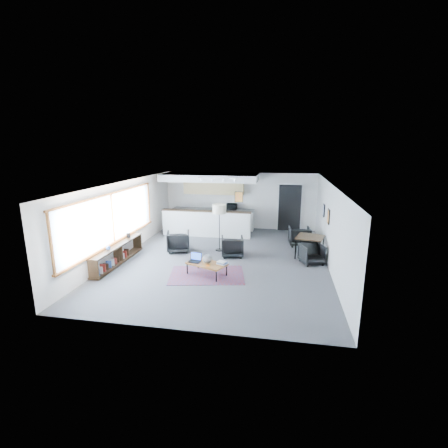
% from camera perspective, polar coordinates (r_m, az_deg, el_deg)
% --- Properties ---
extents(room, '(7.02, 9.02, 2.62)m').
position_cam_1_polar(room, '(10.85, -0.39, 0.30)').
color(room, '#48484B').
rests_on(room, ground).
extents(window, '(0.10, 5.95, 1.66)m').
position_cam_1_polar(window, '(11.16, -19.04, 0.75)').
color(window, '#8CBFFF').
rests_on(window, room).
extents(console, '(0.35, 3.00, 0.80)m').
position_cam_1_polar(console, '(11.25, -18.24, -5.06)').
color(console, black).
rests_on(console, floor).
extents(kitchenette, '(4.20, 1.96, 2.60)m').
position_cam_1_polar(kitchenette, '(14.63, -2.31, 4.07)').
color(kitchenette, white).
rests_on(kitchenette, floor).
extents(doorway, '(1.10, 0.12, 2.15)m').
position_cam_1_polar(doorway, '(15.04, 11.45, 2.90)').
color(doorway, black).
rests_on(doorway, room).
extents(track_light, '(1.60, 0.07, 0.15)m').
position_cam_1_polar(track_light, '(12.89, -1.16, 7.95)').
color(track_light, silver).
rests_on(track_light, room).
extents(wall_art_lower, '(0.03, 0.38, 0.48)m').
position_cam_1_polar(wall_art_lower, '(11.10, 17.89, 1.27)').
color(wall_art_lower, black).
rests_on(wall_art_lower, room).
extents(wall_art_upper, '(0.03, 0.34, 0.44)m').
position_cam_1_polar(wall_art_upper, '(12.38, 17.13, 2.30)').
color(wall_art_upper, black).
rests_on(wall_art_upper, room).
extents(kilim_rug, '(2.46, 1.90, 0.01)m').
position_cam_1_polar(kilim_rug, '(9.90, -3.03, -8.92)').
color(kilim_rug, '#502A3F').
rests_on(kilim_rug, floor).
extents(coffee_table, '(1.32, 1.04, 0.38)m').
position_cam_1_polar(coffee_table, '(9.77, -3.06, -7.05)').
color(coffee_table, brown).
rests_on(coffee_table, floor).
extents(laptop, '(0.40, 0.35, 0.26)m').
position_cam_1_polar(laptop, '(9.92, -5.05, -6.12)').
color(laptop, black).
rests_on(laptop, coffee_table).
extents(ceramic_pot, '(0.28, 0.28, 0.28)m').
position_cam_1_polar(ceramic_pot, '(9.69, -2.95, -6.18)').
color(ceramic_pot, gray).
rests_on(ceramic_pot, coffee_table).
extents(book_stack, '(0.36, 0.33, 0.09)m').
position_cam_1_polar(book_stack, '(9.66, -0.34, -6.84)').
color(book_stack, silver).
rests_on(book_stack, coffee_table).
extents(coaster, '(0.12, 0.12, 0.01)m').
position_cam_1_polar(coaster, '(9.56, -2.87, -7.33)').
color(coaster, '#E5590C').
rests_on(coaster, coffee_table).
extents(armchair_left, '(0.97, 0.94, 0.82)m').
position_cam_1_polar(armchair_left, '(12.03, -8.04, -2.88)').
color(armchair_left, black).
rests_on(armchair_left, floor).
extents(armchair_right, '(0.87, 0.83, 0.77)m').
position_cam_1_polar(armchair_right, '(11.42, 1.46, -3.78)').
color(armchair_right, black).
rests_on(armchair_right, floor).
extents(floor_lamp, '(0.52, 0.52, 1.74)m').
position_cam_1_polar(floor_lamp, '(11.74, -0.83, 2.37)').
color(floor_lamp, black).
rests_on(floor_lamp, floor).
extents(dining_table, '(1.09, 1.09, 0.75)m').
position_cam_1_polar(dining_table, '(11.59, 14.90, -2.44)').
color(dining_table, black).
rests_on(dining_table, floor).
extents(dining_chair_near, '(0.76, 0.74, 0.62)m').
position_cam_1_polar(dining_chair_near, '(11.10, 15.20, -5.21)').
color(dining_chair_near, black).
rests_on(dining_chair_near, floor).
extents(dining_chair_far, '(0.73, 0.69, 0.69)m').
position_cam_1_polar(dining_chair_far, '(12.96, 13.11, -2.22)').
color(dining_chair_far, black).
rests_on(dining_chair_far, floor).
extents(microwave, '(0.50, 0.29, 0.33)m').
position_cam_1_polar(microwave, '(14.95, 1.31, 3.19)').
color(microwave, black).
rests_on(microwave, kitchenette).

